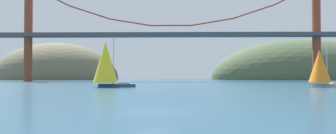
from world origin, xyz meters
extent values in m
plane|color=navy|center=(0.00, 0.00, 0.00)|extent=(360.00, 360.00, 0.00)
ellipsoid|color=#4C5B3D|center=(60.00, 135.00, 0.00)|extent=(83.31, 44.00, 37.53)
ellipsoid|color=#6B664C|center=(-55.00, 135.00, 0.00)|extent=(58.78, 44.00, 34.78)
cylinder|color=brown|center=(-50.52, 95.00, 16.93)|extent=(2.80, 2.80, 33.87)
cylinder|color=brown|center=(50.52, 95.00, 16.93)|extent=(2.80, 2.80, 33.87)
cube|color=#47474C|center=(0.00, 95.00, 16.25)|extent=(137.03, 6.00, 1.20)
cylinder|color=brown|center=(-28.87, 95.00, 24.32)|extent=(14.59, 0.50, 5.25)
cylinder|color=brown|center=(-14.43, 95.00, 20.74)|extent=(14.51, 0.50, 2.88)
cylinder|color=brown|center=(0.00, 95.00, 19.55)|extent=(14.43, 0.50, 0.50)
cylinder|color=brown|center=(14.43, 95.00, 20.74)|extent=(14.51, 0.50, 2.88)
cylinder|color=brown|center=(28.87, 95.00, 24.32)|extent=(14.59, 0.50, 5.25)
cube|color=#B7B2A8|center=(30.01, 41.19, 0.30)|extent=(6.37, 2.14, 0.59)
cylinder|color=#B2B2B7|center=(29.38, 41.17, 4.26)|extent=(0.14, 0.14, 7.34)
cone|color=orange|center=(27.99, 41.12, 3.89)|extent=(4.00, 4.00, 6.01)
cube|color=navy|center=(-9.15, 39.44, 0.30)|extent=(6.84, 2.84, 0.61)
cube|color=beige|center=(-7.96, 39.59, 0.79)|extent=(2.30, 1.79, 0.36)
cylinder|color=#B2B2B7|center=(-9.80, 39.35, 4.76)|extent=(0.14, 0.14, 8.31)
cone|color=yellow|center=(-11.25, 39.16, 4.59)|extent=(4.93, 4.93, 7.36)
camera|label=1|loc=(1.32, -20.15, 2.27)|focal=35.28mm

